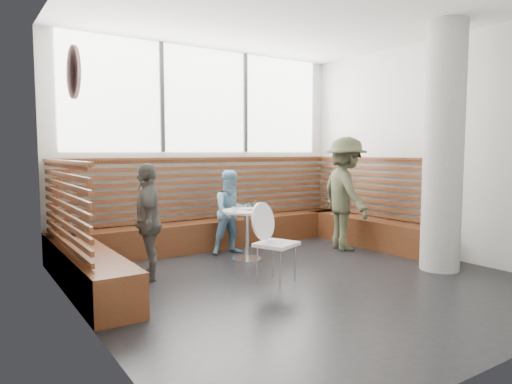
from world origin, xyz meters
TOP-DOWN VIEW (x-y plane):
  - room at (0.00, 0.00)m, footprint 5.00×5.00m
  - booth at (0.00, 1.77)m, footprint 5.00×2.50m
  - concrete_column at (1.85, -0.60)m, footprint 0.50×0.50m
  - wall_art at (-2.46, 0.40)m, footprint 0.03×0.50m
  - cafe_table at (0.01, 1.25)m, footprint 0.70×0.70m
  - cafe_chair at (-0.32, 0.16)m, footprint 0.46×0.45m
  - adult_man at (1.70, 1.00)m, footprint 0.96×1.29m
  - child_back at (0.03, 1.72)m, footprint 0.68×0.56m
  - child_left at (-1.51, 1.09)m, footprint 0.60×0.90m
  - plate_near at (-0.07, 1.40)m, footprint 0.20×0.20m
  - plate_far at (0.09, 1.36)m, footprint 0.21×0.21m
  - glass_left at (-0.21, 1.21)m, footprint 0.07×0.07m
  - glass_mid at (0.02, 1.21)m, footprint 0.07×0.07m
  - glass_right at (0.20, 1.30)m, footprint 0.08×0.08m
  - menu_card at (0.03, 1.06)m, footprint 0.21×0.15m

SIDE VIEW (x-z plane):
  - booth at x=0.00m, z-range -0.31..1.13m
  - cafe_table at x=0.01m, z-range 0.16..0.88m
  - cafe_chair at x=-0.32m, z-range 0.08..1.04m
  - child_back at x=0.03m, z-range 0.00..1.27m
  - child_left at x=-1.51m, z-range 0.00..1.42m
  - menu_card at x=0.03m, z-range 0.72..0.73m
  - plate_near at x=-0.07m, z-range 0.72..0.74m
  - plate_far at x=0.09m, z-range 0.72..0.74m
  - glass_left at x=-0.21m, z-range 0.72..0.82m
  - glass_mid at x=0.02m, z-range 0.72..0.83m
  - glass_right at x=0.20m, z-range 0.72..0.84m
  - adult_man at x=1.70m, z-range 0.00..1.78m
  - concrete_column at x=1.85m, z-range 0.00..3.20m
  - room at x=0.00m, z-range 0.00..3.20m
  - wall_art at x=-2.46m, z-range 2.05..2.55m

